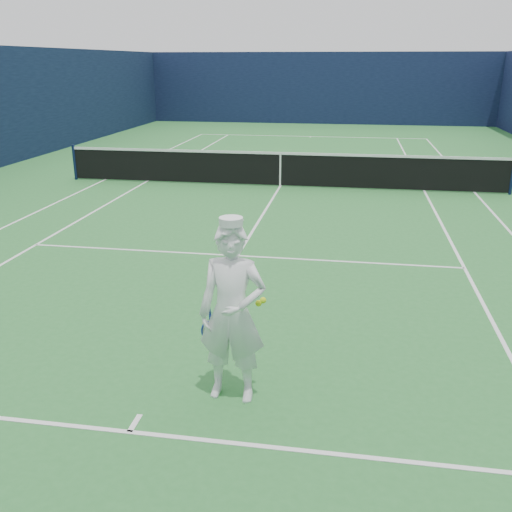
{
  "coord_description": "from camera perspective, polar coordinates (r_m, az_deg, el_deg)",
  "views": [
    {
      "loc": [
        2.03,
        -16.39,
        3.49
      ],
      "look_at": [
        0.88,
        -9.56,
        1.12
      ],
      "focal_mm": 40.0,
      "sensor_mm": 36.0,
      "label": 1
    }
  ],
  "objects": [
    {
      "name": "ground",
      "position": [
        16.87,
        2.42,
        6.96
      ],
      "size": [
        80.0,
        80.0,
        0.0
      ],
      "primitive_type": "plane",
      "color": "#2C7333",
      "rests_on": "ground"
    },
    {
      "name": "windscreen_fence",
      "position": [
        16.58,
        2.52,
        13.74
      ],
      "size": [
        20.12,
        36.12,
        4.0
      ],
      "color": "#0E1735",
      "rests_on": "ground"
    },
    {
      "name": "tennis_net",
      "position": [
        16.77,
        2.45,
        8.82
      ],
      "size": [
        12.88,
        0.09,
        1.07
      ],
      "color": "#141E4C",
      "rests_on": "ground"
    },
    {
      "name": "court_markings",
      "position": [
        16.87,
        2.42,
        6.98
      ],
      "size": [
        11.03,
        23.83,
        0.01
      ],
      "color": "white",
      "rests_on": "ground"
    },
    {
      "name": "tennis_player",
      "position": [
        5.99,
        -2.39,
        -5.73
      ],
      "size": [
        0.79,
        0.5,
        2.02
      ],
      "rotation": [
        0.0,
        0.0,
        -0.03
      ],
      "color": "white",
      "rests_on": "ground"
    }
  ]
}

